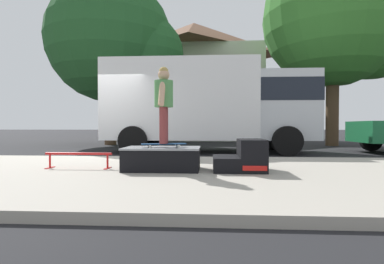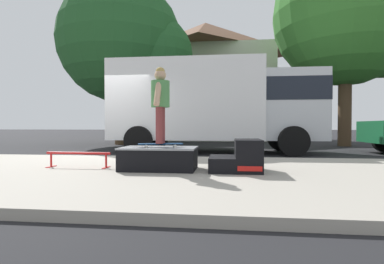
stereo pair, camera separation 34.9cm
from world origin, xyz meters
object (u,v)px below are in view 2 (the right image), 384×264
Objects in this scene: grind_rail at (78,156)px; skateboard at (160,144)px; kicker_ramp at (240,158)px; street_tree_main at (354,18)px; skate_box at (159,158)px; street_tree_neighbour at (127,45)px; skater_kid at (160,99)px; box_truck at (216,103)px.

skateboard is (1.60, -0.14, 0.25)m from grind_rail.
street_tree_main reaches higher than kicker_ramp.
skate_box is 10.73m from street_tree_neighbour.
street_tree_main is at bearing 52.82° from skateboard.
skate_box is 1.05m from skater_kid.
grind_rail is (-2.99, 0.11, -0.01)m from kicker_ramp.
skate_box is 0.99× the size of skater_kid.
kicker_ramp reaches higher than skate_box.
skate_box is at bearing 138.02° from skater_kid.
skate_box is 1.42m from kicker_ramp.
street_tree_main is 10.49m from street_tree_neighbour.
skateboard is at bearing -98.93° from box_truck.
street_tree_neighbour is (-3.67, 9.04, 4.29)m from skateboard.
kicker_ramp is 1.10× the size of skateboard.
skate_box is 1.65× the size of skateboard.
skateboard is at bearing -67.92° from street_tree_neighbour.
grind_rail is at bearing 176.04° from skate_box.
street_tree_neighbour reaches higher than grind_rail.
skate_box is 5.31m from box_truck.
kicker_ramp is 11.72m from street_tree_main.
skate_box is 0.17× the size of street_tree_neighbour.
street_tree_neighbour reaches higher than skate_box.
skater_kid reaches higher than grind_rail.
skate_box is 0.19× the size of box_truck.
kicker_ramp is 0.10× the size of street_tree_main.
skateboard is at bearing -127.18° from street_tree_main.
skate_box is at bearing -68.03° from street_tree_neighbour.
kicker_ramp is 1.41m from skateboard.
kicker_ramp is 11.28m from street_tree_neighbour.
grind_rail is 1.92m from skater_kid.
skateboard is 0.60× the size of skater_kid.
street_tree_neighbour is at bearing 179.47° from street_tree_main.
skater_kid is (-1.39, -0.03, 1.03)m from kicker_ramp.
box_truck reaches higher than skate_box.
kicker_ramp is at bearing -83.34° from box_truck.
street_tree_neighbour is at bearing 112.08° from skater_kid.
box_truck reaches higher than kicker_ramp.
kicker_ramp is 0.71× the size of grind_rail.
skater_kid is at bearing -67.92° from street_tree_neighbour.
box_truck is at bearing -147.22° from street_tree_main.
box_truck is 8.16m from street_tree_main.
kicker_ramp reaches higher than skateboard.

